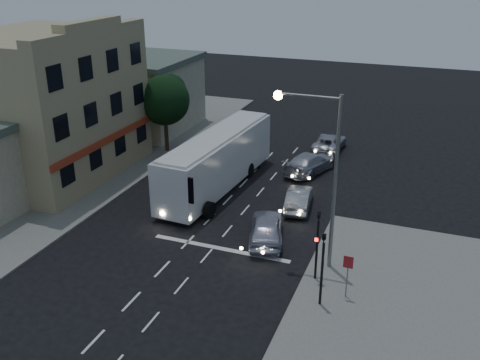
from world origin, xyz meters
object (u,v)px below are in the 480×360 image
at_px(car_sedan_b, 310,163).
at_px(regulatory_sign, 348,270).
at_px(car_suv, 266,228).
at_px(streetlight, 323,163).
at_px(tour_bus, 218,159).
at_px(car_sedan_a, 299,198).
at_px(traffic_signal_side, 323,261).
at_px(car_sedan_c, 329,143).
at_px(traffic_signal_main, 317,238).
at_px(street_tree, 164,98).

xyz_separation_m(car_sedan_b, regulatory_sign, (5.43, -14.96, 0.85)).
bearing_deg(car_suv, streetlight, 137.98).
bearing_deg(tour_bus, car_sedan_b, 47.77).
height_order(car_sedan_a, traffic_signal_side, traffic_signal_side).
xyz_separation_m(car_suv, streetlight, (3.29, -1.60, 4.95)).
relative_size(car_sedan_c, traffic_signal_main, 1.16).
relative_size(car_sedan_c, traffic_signal_side, 1.16).
relative_size(car_sedan_a, car_sedan_c, 0.85).
bearing_deg(car_sedan_c, car_sedan_a, 92.85).
distance_m(car_sedan_a, traffic_signal_side, 10.50).
height_order(traffic_signal_main, traffic_signal_side, same).
distance_m(tour_bus, car_sedan_a, 6.35).
bearing_deg(traffic_signal_side, streetlight, 105.70).
height_order(tour_bus, car_sedan_b, tour_bus).
bearing_deg(car_suv, traffic_signal_side, 114.25).
relative_size(regulatory_sign, streetlight, 0.24).
bearing_deg(car_sedan_b, tour_bus, 61.11).
xyz_separation_m(car_sedan_a, car_sedan_c, (-0.51, 11.53, -0.01)).
distance_m(regulatory_sign, street_tree, 23.40).
bearing_deg(car_sedan_b, traffic_signal_side, 122.61).
distance_m(car_sedan_c, traffic_signal_side, 21.70).
xyz_separation_m(car_sedan_a, car_sedan_b, (-0.81, 6.22, 0.08)).
xyz_separation_m(regulatory_sign, streetlight, (-1.96, 2.44, 4.14)).
distance_m(car_suv, traffic_signal_side, 6.76).
bearing_deg(tour_bus, regulatory_sign, -38.99).
xyz_separation_m(car_suv, traffic_signal_main, (3.54, -3.02, 1.63)).
distance_m(tour_bus, street_tree, 9.01).
bearing_deg(car_suv, regulatory_sign, 126.34).
distance_m(car_suv, car_sedan_a, 4.74).
xyz_separation_m(regulatory_sign, street_tree, (-17.51, 15.26, 2.90)).
bearing_deg(streetlight, traffic_signal_main, -79.80).
bearing_deg(car_suv, street_tree, -58.52).
xyz_separation_m(car_sedan_c, streetlight, (3.17, -17.83, 5.07)).
xyz_separation_m(car_sedan_b, car_sedan_c, (0.30, 5.31, -0.09)).
bearing_deg(traffic_signal_main, car_sedan_b, 104.96).
height_order(car_suv, regulatory_sign, regulatory_sign).
distance_m(car_suv, car_sedan_c, 16.23).
height_order(car_suv, car_sedan_a, car_suv).
bearing_deg(regulatory_sign, car_sedan_c, 104.19).
height_order(tour_bus, traffic_signal_main, traffic_signal_main).
bearing_deg(streetlight, car_suv, 154.04).
relative_size(car_sedan_a, regulatory_sign, 1.84).
xyz_separation_m(traffic_signal_side, street_tree, (-16.51, 16.22, 2.08)).
height_order(regulatory_sign, street_tree, street_tree).
bearing_deg(traffic_signal_main, regulatory_sign, -30.84).
xyz_separation_m(tour_bus, regulatory_sign, (10.69, -9.87, -0.51)).
relative_size(car_suv, car_sedan_c, 0.97).
height_order(car_suv, traffic_signal_side, traffic_signal_side).
relative_size(car_sedan_b, car_sedan_c, 1.08).
height_order(car_sedan_b, traffic_signal_main, traffic_signal_main).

